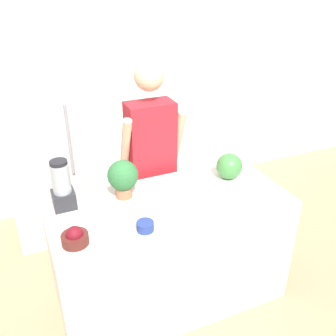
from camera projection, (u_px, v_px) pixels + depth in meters
name	position (u px, v px, depth m)	size (l,w,h in m)	color
ground_plane	(191.00, 331.00, 2.75)	(14.00, 14.00, 0.00)	tan
wall_back	(103.00, 86.00, 3.84)	(8.00, 0.06, 2.60)	white
counter_island	(170.00, 252.00, 2.85)	(1.70, 0.76, 0.91)	beige
refrigerator	(42.00, 147.00, 3.45)	(0.69, 0.71, 1.80)	#B7B7BC
person	(151.00, 163.00, 3.12)	(0.52, 0.28, 1.77)	gray
cutting_board	(228.00, 179.00, 2.91)	(0.41, 0.30, 0.01)	white
watermelon	(229.00, 166.00, 2.86)	(0.20, 0.20, 0.20)	#3D7F3D
bowl_cherries	(75.00, 237.00, 2.21)	(0.16, 0.16, 0.12)	#511E19
bowl_cream	(118.00, 234.00, 2.26)	(0.18, 0.18, 0.09)	white
bowl_small_blue	(145.00, 226.00, 2.33)	(0.11, 0.11, 0.06)	navy
blender	(62.00, 187.00, 2.50)	(0.15, 0.15, 0.35)	#28282D
potted_plant	(123.00, 177.00, 2.62)	(0.22, 0.22, 0.28)	#996647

